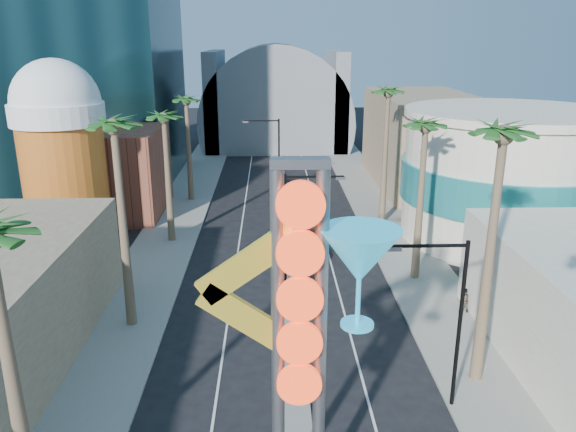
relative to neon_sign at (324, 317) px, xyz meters
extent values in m
cube|color=gray|center=(-10.32, 32.04, -7.23)|extent=(5.00, 100.00, 0.15)
cube|color=gray|center=(8.68, 32.04, -7.23)|extent=(5.00, 100.00, 0.15)
cube|color=gray|center=(-0.82, 35.04, -7.23)|extent=(1.60, 84.00, 0.15)
cube|color=brown|center=(-16.82, 35.04, -3.31)|extent=(10.00, 10.00, 8.00)
cube|color=#8B6C59|center=(15.18, 45.04, -2.31)|extent=(10.00, 20.00, 10.00)
cylinder|color=#BE6719|center=(-17.82, 27.04, -2.31)|extent=(6.40, 6.40, 10.00)
cylinder|color=white|center=(-17.82, 27.04, 3.09)|extent=(7.00, 7.00, 1.60)
sphere|color=white|center=(-17.82, 27.04, 3.89)|extent=(6.60, 6.60, 6.60)
cylinder|color=beige|center=(17.18, 27.04, -2.31)|extent=(16.00, 16.00, 10.00)
cylinder|color=teal|center=(17.18, 27.04, -2.31)|extent=(16.60, 16.60, 3.00)
cylinder|color=beige|center=(17.18, 27.04, 2.99)|extent=(16.60, 16.60, 0.60)
cylinder|color=slate|center=(-0.82, 69.04, -3.31)|extent=(22.00, 16.00, 22.00)
cube|color=slate|center=(-9.82, 69.04, -0.31)|extent=(2.00, 16.00, 14.00)
cube|color=slate|center=(8.18, 69.04, -0.31)|extent=(2.00, 16.00, 14.00)
cylinder|color=slate|center=(-1.52, 0.04, -0.81)|extent=(0.44, 0.44, 12.00)
cylinder|color=slate|center=(-0.12, 0.04, -0.81)|extent=(0.44, 0.44, 12.00)
cube|color=slate|center=(-0.82, 0.04, 5.09)|extent=(1.80, 0.50, 0.30)
cylinder|color=red|center=(-0.82, -0.31, 3.89)|extent=(1.50, 0.25, 1.50)
cylinder|color=red|center=(-0.82, -0.31, 2.34)|extent=(1.50, 0.25, 1.50)
cylinder|color=red|center=(-0.82, -0.31, 0.79)|extent=(1.50, 0.25, 1.50)
cylinder|color=red|center=(-0.82, -0.31, -0.76)|extent=(1.50, 0.25, 1.50)
cylinder|color=red|center=(-0.82, -0.31, -2.31)|extent=(1.50, 0.25, 1.50)
cube|color=yellow|center=(-2.42, 0.04, 1.89)|extent=(3.47, 0.25, 2.80)
cube|color=yellow|center=(-2.42, 0.04, -0.11)|extent=(3.47, 0.25, 2.80)
cone|color=#24A0CC|center=(1.08, 0.04, 2.09)|extent=(2.60, 2.60, 1.80)
cylinder|color=#24A0CC|center=(1.08, 0.04, 0.49)|extent=(0.16, 0.16, 1.60)
cylinder|color=#24A0CC|center=(1.08, 0.04, -0.31)|extent=(1.10, 1.10, 0.12)
cylinder|color=black|center=(-0.82, 17.04, -3.31)|extent=(0.18, 0.18, 8.00)
cube|color=black|center=(0.98, 17.04, 0.49)|extent=(3.60, 0.12, 0.12)
cube|color=slate|center=(2.58, 17.04, 0.39)|extent=(0.60, 0.25, 0.18)
cylinder|color=black|center=(-0.82, 41.04, -3.31)|extent=(0.18, 0.18, 8.00)
cube|color=black|center=(-2.62, 41.04, 0.49)|extent=(3.60, 0.12, 0.12)
cube|color=slate|center=(-4.22, 41.04, 0.39)|extent=(0.60, 0.25, 0.18)
cylinder|color=black|center=(6.38, 5.04, -3.31)|extent=(0.18, 0.18, 8.00)
cube|color=black|center=(4.76, 5.04, 0.49)|extent=(3.24, 0.12, 0.12)
cube|color=slate|center=(3.32, 5.04, 0.39)|extent=(0.60, 0.25, 0.18)
cylinder|color=brown|center=(-9.82, -0.96, -2.06)|extent=(0.40, 0.40, 10.50)
cylinder|color=brown|center=(-9.82, 13.04, -1.56)|extent=(0.40, 0.40, 11.50)
sphere|color=#174617|center=(-9.82, 13.04, 4.19)|extent=(2.40, 2.40, 2.40)
cylinder|color=brown|center=(-9.82, 27.04, -2.31)|extent=(0.40, 0.40, 10.00)
sphere|color=#174617|center=(-9.82, 27.04, 2.69)|extent=(2.40, 2.40, 2.40)
cylinder|color=brown|center=(-9.82, 39.04, -2.31)|extent=(0.40, 0.40, 10.00)
sphere|color=#174617|center=(-9.82, 39.04, 2.69)|extent=(2.40, 2.40, 2.40)
cylinder|color=brown|center=(8.18, 7.04, -1.31)|extent=(0.40, 0.40, 12.00)
sphere|color=#174617|center=(8.18, 7.04, 4.69)|extent=(2.40, 2.40, 2.40)
cylinder|color=brown|center=(8.18, 19.04, -2.06)|extent=(0.40, 0.40, 10.50)
sphere|color=#174617|center=(8.18, 19.04, 3.19)|extent=(2.40, 2.40, 2.40)
cylinder|color=brown|center=(8.18, 31.04, -1.56)|extent=(0.40, 0.40, 11.50)
sphere|color=#174617|center=(8.18, 31.04, 4.19)|extent=(2.40, 2.40, 2.40)
imported|color=#A6240C|center=(0.62, 23.50, -6.45)|extent=(2.90, 6.21, 1.72)
imported|color=gray|center=(9.76, 13.81, -6.38)|extent=(0.84, 0.70, 1.55)
camera|label=1|loc=(-1.70, -16.28, 8.68)|focal=35.00mm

